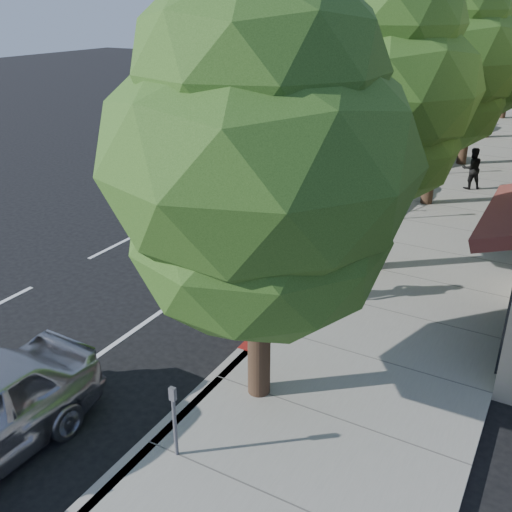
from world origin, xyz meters
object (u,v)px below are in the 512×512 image
Objects in this scene: street_tree_2 at (444,62)px; pedestrian at (472,168)px; bicycle at (249,255)px; dark_sedan at (395,151)px; street_tree_0 at (260,165)px; white_pickup at (421,120)px; cyclist at (310,268)px; silver_suv at (323,185)px; street_tree_3 at (480,36)px; street_tree_4 at (500,41)px; street_tree_1 at (385,92)px; dark_suv_far at (450,120)px.

street_tree_2 is 5.08× the size of pedestrian.
bicycle is 0.47× the size of dark_sedan.
white_pickup is (-3.10, 23.00, -3.46)m from street_tree_0.
silver_suv is (-2.42, 6.39, -0.09)m from cyclist.
pedestrian is at bearing -25.28° from dark_sedan.
street_tree_3 is 6.02m from street_tree_4.
bicycle is 5.68m from silver_suv.
silver_suv is at bearing 127.48° from street_tree_1.
cyclist is 0.32× the size of white_pickup.
street_tree_4 is 1.69× the size of dark_sedan.
silver_suv is at bearing 8.48° from cyclist.
bicycle is 20.31m from dark_suv_far.
street_tree_2 is 12.09m from white_pickup.
street_tree_1 is 3.59× the size of bicycle.
dark_suv_far is at bearing 98.87° from street_tree_2.
street_tree_1 is 6.30m from silver_suv.
bicycle is at bearing -101.16° from street_tree_3.
silver_suv is 1.48× the size of dark_suv_far.
street_tree_3 is 5.70m from pedestrian.
street_tree_0 is 3.46× the size of bicycle.
dark_sedan is at bearing -88.46° from dark_suv_far.
street_tree_4 is at bearing -15.94° from bicycle.
street_tree_3 reaches higher than street_tree_2.
street_tree_4 is 10.34m from pedestrian.
dark_sedan is (-2.50, -7.50, -4.05)m from street_tree_4.
street_tree_0 is at bearing 177.96° from cyclist.
street_tree_1 is 11.48m from dark_sedan.
street_tree_0 is 24.00m from street_tree_4.
street_tree_4 is 3.93× the size of cyclist.
street_tree_1 is 4.44m from cyclist.
silver_suv is at bearing -110.98° from street_tree_3.
street_tree_0 is 23.46m from white_pickup.
white_pickup reaches higher than dark_sedan.
bicycle is (-2.69, -13.66, -4.74)m from street_tree_3.
street_tree_3 is 1.45× the size of white_pickup.
street_tree_2 is 1.04× the size of street_tree_4.
street_tree_0 is 4.98m from cyclist.
street_tree_2 is at bearing 90.00° from street_tree_0.
street_tree_2 is at bearing -16.67° from cyclist.
dark_suv_far is (-1.97, 12.64, -4.08)m from street_tree_2.
street_tree_3 reaches higher than silver_suv.
street_tree_3 reaches higher than street_tree_1.
street_tree_4 is 4.56m from dark_suv_far.
cyclist is (-0.65, -8.39, -3.85)m from street_tree_2.
cyclist is (-0.65, -20.39, -3.83)m from street_tree_4.
street_tree_2 reaches higher than cyclist.
street_tree_3 is at bearing 35.99° from dark_sedan.
street_tree_0 reaches higher than pedestrian.
street_tree_4 is 3.62× the size of bicycle.
silver_suv is 13.00m from white_pickup.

